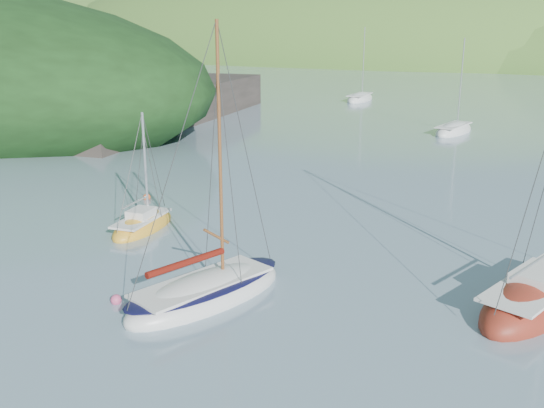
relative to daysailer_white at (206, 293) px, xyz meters
The scene contains 8 objects.
ground 2.99m from the daysailer_white, 70.60° to the right, with size 700.00×700.00×0.00m, color slate.
shoreline_hills 169.84m from the daysailer_white, 92.93° to the left, with size 690.00×135.00×56.00m.
daysailer_white is the anchor object (origin of this frame).
sloop_red 11.56m from the daysailer_white, 26.86° to the left, with size 4.44×7.70×10.79m.
sailboat_yellow 8.61m from the daysailer_white, 145.05° to the left, with size 2.51×4.73×5.97m.
distant_sloop_a 38.95m from the daysailer_white, 90.25° to the left, with size 3.08×6.52×8.95m.
distant_sloop_c 59.87m from the daysailer_white, 105.68° to the left, with size 2.75×7.02×9.88m.
mooring_buoys 4.07m from the daysailer_white, 104.84° to the left, with size 21.06×11.11×0.41m.
Camera 1 is at (10.45, -13.19, 9.28)m, focal length 40.00 mm.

